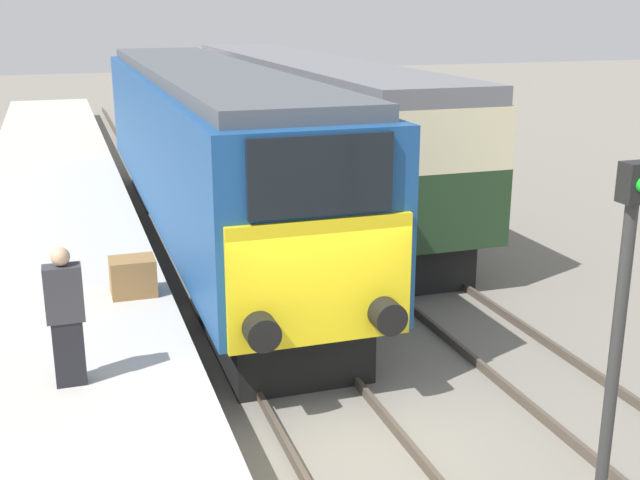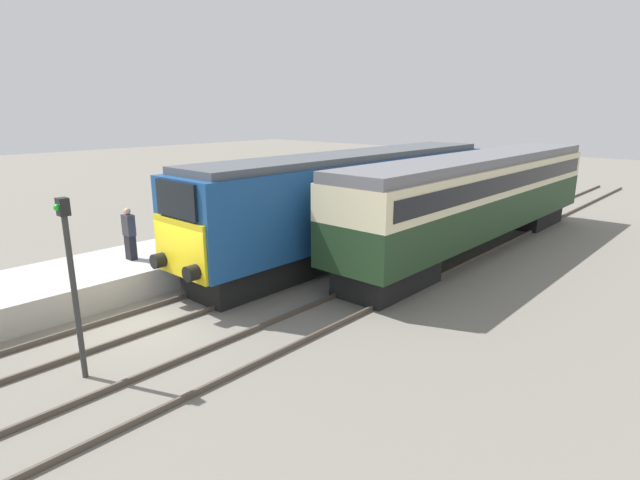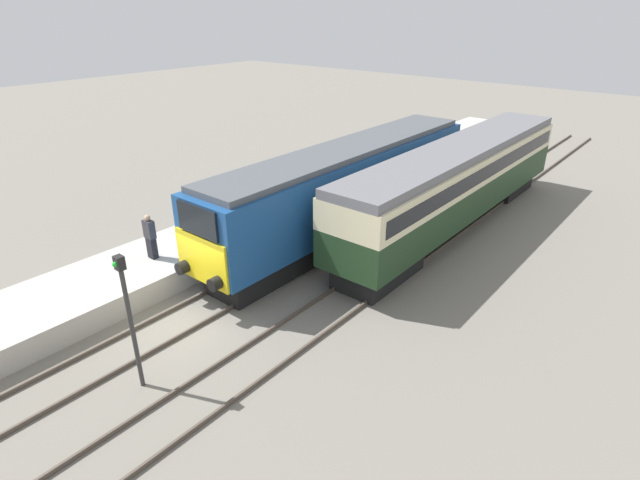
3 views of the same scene
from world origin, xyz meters
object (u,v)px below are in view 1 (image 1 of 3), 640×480
passenger_carriage (304,116)px  person_on_platform (66,317)px  luggage_crate (133,277)px  signal_post (618,334)px  locomotive (206,148)px

passenger_carriage → person_on_platform: size_ratio=9.85×
luggage_crate → person_on_platform: bearing=-109.3°
passenger_carriage → signal_post: (-1.70, -15.34, -0.01)m
locomotive → person_on_platform: 8.49m
passenger_carriage → luggage_crate: bearing=-122.4°
locomotive → person_on_platform: bearing=-111.8°
locomotive → passenger_carriage: size_ratio=0.97×
locomotive → luggage_crate: size_ratio=23.41×
signal_post → passenger_carriage: bearing=83.7°
signal_post → luggage_crate: 7.77m
locomotive → person_on_platform: locomotive is taller
locomotive → passenger_carriage: (3.40, 3.76, 0.09)m
signal_post → luggage_crate: size_ratio=5.66×
passenger_carriage → signal_post: 15.44m
passenger_carriage → locomotive: bearing=-132.1°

